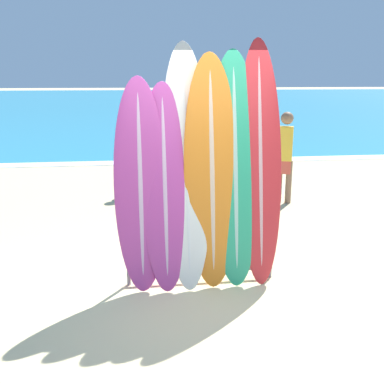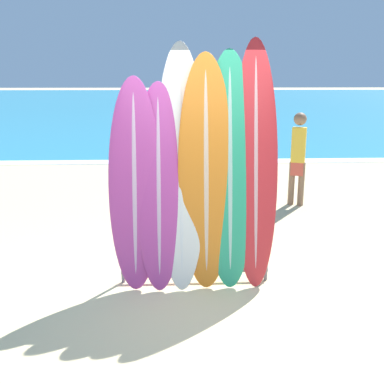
{
  "view_description": "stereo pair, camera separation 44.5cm",
  "coord_description": "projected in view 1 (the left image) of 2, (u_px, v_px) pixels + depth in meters",
  "views": [
    {
      "loc": [
        -0.82,
        -4.02,
        2.24
      ],
      "look_at": [
        -0.16,
        1.37,
        0.82
      ],
      "focal_mm": 42.0,
      "sensor_mm": 36.0,
      "label": 1
    },
    {
      "loc": [
        -0.38,
        -4.05,
        2.24
      ],
      "look_at": [
        -0.16,
        1.37,
        0.82
      ],
      "focal_mm": 42.0,
      "sensor_mm": 36.0,
      "label": 2
    }
  ],
  "objects": [
    {
      "name": "ground_plane",
      "position": [
        224.0,
        305.0,
        4.52
      ],
      "size": [
        160.0,
        160.0,
        0.0
      ],
      "primitive_type": "plane",
      "color": "beige"
    },
    {
      "name": "ocean_water",
      "position": [
        145.0,
        101.0,
        40.04
      ],
      "size": [
        120.0,
        60.0,
        0.01
      ],
      "color": "teal",
      "rests_on": "ground_plane"
    },
    {
      "name": "surfboard_rack",
      "position": [
        201.0,
        244.0,
        4.94
      ],
      "size": [
        1.64,
        0.04,
        0.81
      ],
      "color": "slate",
      "rests_on": "ground_plane"
    },
    {
      "name": "surfboard_slot_0",
      "position": [
        140.0,
        185.0,
        4.72
      ],
      "size": [
        0.56,
        0.52,
        2.25
      ],
      "color": "#B23D8E",
      "rests_on": "ground_plane"
    },
    {
      "name": "surfboard_slot_1",
      "position": [
        165.0,
        187.0,
        4.76
      ],
      "size": [
        0.52,
        0.63,
        2.19
      ],
      "color": "#B23D8E",
      "rests_on": "ground_plane"
    },
    {
      "name": "surfboard_slot_2",
      "position": [
        186.0,
        166.0,
        4.8
      ],
      "size": [
        0.53,
        0.74,
        2.61
      ],
      "color": "silver",
      "rests_on": "ground_plane"
    },
    {
      "name": "surfboard_slot_3",
      "position": [
        212.0,
        171.0,
        4.79
      ],
      "size": [
        0.6,
        0.53,
        2.49
      ],
      "color": "orange",
      "rests_on": "ground_plane"
    },
    {
      "name": "surfboard_slot_4",
      "position": [
        235.0,
        169.0,
        4.83
      ],
      "size": [
        0.56,
        0.56,
        2.52
      ],
      "color": "#289E70",
      "rests_on": "ground_plane"
    },
    {
      "name": "surfboard_slot_5",
      "position": [
        260.0,
        163.0,
        4.86
      ],
      "size": [
        0.48,
        0.57,
        2.64
      ],
      "color": "red",
      "rests_on": "ground_plane"
    },
    {
      "name": "person_near_water",
      "position": [
        153.0,
        141.0,
        9.01
      ],
      "size": [
        0.24,
        0.3,
        1.76
      ],
      "rotation": [
        0.0,
        0.0,
        1.54
      ],
      "color": "beige",
      "rests_on": "ground_plane"
    },
    {
      "name": "person_mid_beach",
      "position": [
        285.0,
        154.0,
        7.92
      ],
      "size": [
        0.27,
        0.23,
        1.63
      ],
      "rotation": [
        0.0,
        0.0,
        2.77
      ],
      "color": "#846047",
      "rests_on": "ground_plane"
    }
  ]
}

